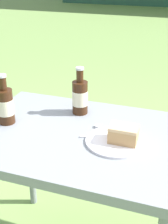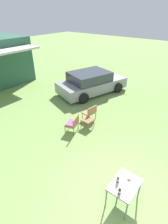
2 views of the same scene
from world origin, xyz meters
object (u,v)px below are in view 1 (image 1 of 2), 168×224
object	(u,v)px
patio_table	(76,149)
cola_bottle_near	(80,96)
cola_bottle_far	(5,105)
cake_on_plate	(120,138)

from	to	relation	value
patio_table	cola_bottle_near	bearing A→B (deg)	104.74
cola_bottle_near	cola_bottle_far	xyz separation A→B (m)	(-0.27, -0.19, 0.00)
cola_bottle_near	cola_bottle_far	size ratio (longest dim) A/B	1.00
cola_bottle_near	cola_bottle_far	bearing A→B (deg)	-144.21
patio_table	cola_bottle_near	xyz separation A→B (m)	(-0.05, 0.18, 0.16)
patio_table	cola_bottle_near	distance (m)	0.25
cake_on_plate	cola_bottle_near	xyz separation A→B (m)	(-0.23, 0.20, 0.06)
patio_table	cola_bottle_near	size ratio (longest dim) A/B	3.98
patio_table	cola_bottle_far	world-z (taller)	cola_bottle_far
patio_table	cola_bottle_far	xyz separation A→B (m)	(-0.32, -0.01, 0.16)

